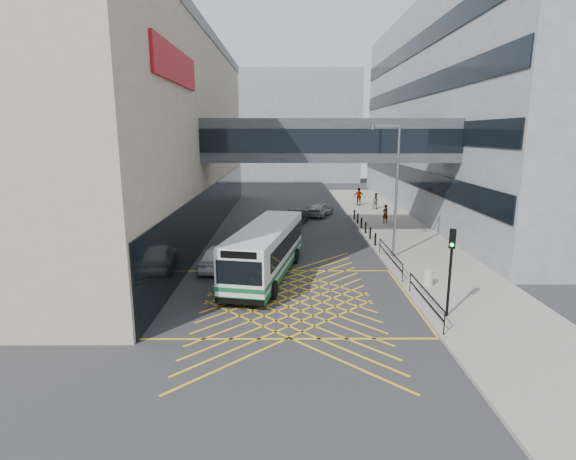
{
  "coord_description": "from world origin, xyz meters",
  "views": [
    {
      "loc": [
        -0.11,
        -21.03,
        8.02
      ],
      "look_at": [
        0.0,
        4.0,
        2.6
      ],
      "focal_mm": 28.0,
      "sensor_mm": 36.0,
      "label": 1
    }
  ],
  "objects_px": {
    "pedestrian_c": "(359,197)",
    "litter_bin": "(428,278)",
    "car_silver": "(320,209)",
    "pedestrian_a": "(385,214)",
    "car_dark": "(297,216)",
    "pedestrian_b": "(376,201)",
    "bus": "(266,250)",
    "street_lamp": "(394,183)",
    "car_white": "(220,256)",
    "traffic_light": "(451,260)"
  },
  "relations": [
    {
      "from": "bus",
      "to": "pedestrian_c",
      "type": "height_order",
      "value": "bus"
    },
    {
      "from": "litter_bin",
      "to": "pedestrian_b",
      "type": "distance_m",
      "value": 24.33
    },
    {
      "from": "car_dark",
      "to": "pedestrian_b",
      "type": "xyz_separation_m",
      "value": [
        8.46,
        6.74,
        0.34
      ]
    },
    {
      "from": "bus",
      "to": "car_dark",
      "type": "height_order",
      "value": "bus"
    },
    {
      "from": "litter_bin",
      "to": "street_lamp",
      "type": "bearing_deg",
      "value": 96.93
    },
    {
      "from": "litter_bin",
      "to": "pedestrian_c",
      "type": "bearing_deg",
      "value": 88.76
    },
    {
      "from": "car_silver",
      "to": "traffic_light",
      "type": "xyz_separation_m",
      "value": [
        3.62,
        -25.3,
        2.09
      ]
    },
    {
      "from": "pedestrian_c",
      "to": "litter_bin",
      "type": "bearing_deg",
      "value": 94.32
    },
    {
      "from": "bus",
      "to": "car_silver",
      "type": "bearing_deg",
      "value": 87.9
    },
    {
      "from": "car_dark",
      "to": "pedestrian_c",
      "type": "xyz_separation_m",
      "value": [
        7.02,
        9.12,
        0.46
      ]
    },
    {
      "from": "bus",
      "to": "car_white",
      "type": "height_order",
      "value": "bus"
    },
    {
      "from": "pedestrian_a",
      "to": "car_white",
      "type": "bearing_deg",
      "value": 19.73
    },
    {
      "from": "street_lamp",
      "to": "pedestrian_b",
      "type": "xyz_separation_m",
      "value": [
        2.71,
        18.53,
        -3.91
      ]
    },
    {
      "from": "car_white",
      "to": "pedestrian_c",
      "type": "xyz_separation_m",
      "value": [
        12.03,
        23.04,
        0.36
      ]
    },
    {
      "from": "street_lamp",
      "to": "litter_bin",
      "type": "distance_m",
      "value": 7.2
    },
    {
      "from": "car_dark",
      "to": "street_lamp",
      "type": "distance_m",
      "value": 13.79
    },
    {
      "from": "bus",
      "to": "pedestrian_c",
      "type": "xyz_separation_m",
      "value": [
        9.17,
        24.51,
        -0.44
      ]
    },
    {
      "from": "pedestrian_a",
      "to": "pedestrian_b",
      "type": "distance_m",
      "value": 7.55
    },
    {
      "from": "bus",
      "to": "traffic_light",
      "type": "height_order",
      "value": "traffic_light"
    },
    {
      "from": "car_silver",
      "to": "street_lamp",
      "type": "distance_m",
      "value": 16.38
    },
    {
      "from": "pedestrian_b",
      "to": "bus",
      "type": "bearing_deg",
      "value": -123.16
    },
    {
      "from": "street_lamp",
      "to": "pedestrian_a",
      "type": "xyz_separation_m",
      "value": [
        2.03,
        11.01,
        -3.93
      ]
    },
    {
      "from": "litter_bin",
      "to": "car_silver",
      "type": "bearing_deg",
      "value": 100.95
    },
    {
      "from": "pedestrian_b",
      "to": "pedestrian_c",
      "type": "distance_m",
      "value": 2.78
    },
    {
      "from": "street_lamp",
      "to": "pedestrian_a",
      "type": "distance_m",
      "value": 11.87
    },
    {
      "from": "car_white",
      "to": "car_silver",
      "type": "height_order",
      "value": "car_white"
    },
    {
      "from": "car_silver",
      "to": "pedestrian_a",
      "type": "bearing_deg",
      "value": 162.39
    },
    {
      "from": "car_silver",
      "to": "litter_bin",
      "type": "relative_size",
      "value": 5.02
    },
    {
      "from": "car_dark",
      "to": "litter_bin",
      "type": "height_order",
      "value": "car_dark"
    },
    {
      "from": "bus",
      "to": "traffic_light",
      "type": "xyz_separation_m",
      "value": [
        8.12,
        -6.26,
        1.17
      ]
    },
    {
      "from": "traffic_light",
      "to": "car_white",
      "type": "bearing_deg",
      "value": 167.18
    },
    {
      "from": "traffic_light",
      "to": "bus",
      "type": "bearing_deg",
      "value": 164.69
    },
    {
      "from": "car_dark",
      "to": "traffic_light",
      "type": "xyz_separation_m",
      "value": [
        5.97,
        -21.65,
        2.07
      ]
    },
    {
      "from": "car_dark",
      "to": "street_lamp",
      "type": "bearing_deg",
      "value": 130.43
    },
    {
      "from": "traffic_light",
      "to": "street_lamp",
      "type": "xyz_separation_m",
      "value": [
        -0.22,
        9.85,
        2.18
      ]
    },
    {
      "from": "car_white",
      "to": "pedestrian_c",
      "type": "distance_m",
      "value": 25.99
    },
    {
      "from": "pedestrian_a",
      "to": "traffic_light",
      "type": "bearing_deg",
      "value": 59.0
    },
    {
      "from": "car_dark",
      "to": "pedestrian_c",
      "type": "relative_size",
      "value": 2.19
    },
    {
      "from": "car_white",
      "to": "pedestrian_c",
      "type": "height_order",
      "value": "pedestrian_c"
    },
    {
      "from": "car_dark",
      "to": "pedestrian_a",
      "type": "distance_m",
      "value": 7.83
    },
    {
      "from": "car_dark",
      "to": "street_lamp",
      "type": "height_order",
      "value": "street_lamp"
    },
    {
      "from": "car_silver",
      "to": "street_lamp",
      "type": "relative_size",
      "value": 0.5
    },
    {
      "from": "street_lamp",
      "to": "pedestrian_b",
      "type": "distance_m",
      "value": 19.13
    },
    {
      "from": "car_silver",
      "to": "street_lamp",
      "type": "xyz_separation_m",
      "value": [
        3.4,
        -15.44,
        4.27
      ]
    },
    {
      "from": "car_silver",
      "to": "traffic_light",
      "type": "bearing_deg",
      "value": 119.75
    },
    {
      "from": "car_silver",
      "to": "pedestrian_b",
      "type": "bearing_deg",
      "value": -131.54
    },
    {
      "from": "pedestrian_a",
      "to": "street_lamp",
      "type": "bearing_deg",
      "value": 53.52
    },
    {
      "from": "traffic_light",
      "to": "pedestrian_c",
      "type": "relative_size",
      "value": 2.04
    },
    {
      "from": "car_silver",
      "to": "pedestrian_a",
      "type": "distance_m",
      "value": 7.02
    },
    {
      "from": "bus",
      "to": "street_lamp",
      "type": "relative_size",
      "value": 1.28
    }
  ]
}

